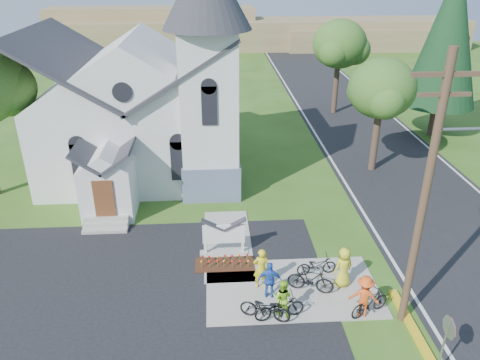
{
  "coord_description": "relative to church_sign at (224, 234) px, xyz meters",
  "views": [
    {
      "loc": [
        -1.59,
        -14.65,
        12.29
      ],
      "look_at": [
        -0.36,
        5.0,
        2.85
      ],
      "focal_mm": 35.0,
      "sensor_mm": 36.0,
      "label": 1
    }
  ],
  "objects": [
    {
      "name": "bike_4",
      "position": [
        3.86,
        -1.83,
        -0.53
      ],
      "size": [
        1.76,
        0.75,
        0.9
      ],
      "primitive_type": "imported",
      "rotation": [
        0.0,
        0.0,
        1.66
      ],
      "color": "black",
      "rests_on": "sidewalk"
    },
    {
      "name": "parking_lot",
      "position": [
        -5.8,
        -5.2,
        -1.02
      ],
      "size": [
        20.0,
        16.0,
        0.02
      ],
      "primitive_type": "cube",
      "color": "black",
      "rests_on": "ground"
    },
    {
      "name": "bike_1",
      "position": [
        3.38,
        -2.93,
        -0.41
      ],
      "size": [
        1.95,
        1.12,
        1.13
      ],
      "primitive_type": "imported",
      "rotation": [
        0.0,
        0.0,
        1.23
      ],
      "color": "black",
      "rests_on": "sidewalk"
    },
    {
      "name": "distant_hills",
      "position": [
        4.56,
        53.13,
        1.15
      ],
      "size": [
        61.0,
        10.0,
        5.6
      ],
      "color": "olive",
      "rests_on": "ground"
    },
    {
      "name": "sidewalk",
      "position": [
        2.7,
        -2.7,
        -1.0
      ],
      "size": [
        7.0,
        4.0,
        0.05
      ],
      "primitive_type": "cube",
      "color": "#99958B",
      "rests_on": "ground"
    },
    {
      "name": "cyclist_2",
      "position": [
        1.7,
        -3.16,
        -0.18
      ],
      "size": [
        0.98,
        0.52,
        1.6
      ],
      "primitive_type": "imported",
      "rotation": [
        0.0,
        0.0,
        3.0
      ],
      "color": "blue",
      "rests_on": "sidewalk"
    },
    {
      "name": "cyclist_0",
      "position": [
        1.43,
        -2.52,
        -0.07
      ],
      "size": [
        0.67,
        0.45,
        1.81
      ],
      "primitive_type": "imported",
      "rotation": [
        0.0,
        0.0,
        3.17
      ],
      "color": "yellow",
      "rests_on": "sidewalk"
    },
    {
      "name": "stop_sign",
      "position": [
        6.63,
        -7.4,
        0.75
      ],
      "size": [
        0.11,
        0.76,
        2.48
      ],
      "color": "gray",
      "rests_on": "ground"
    },
    {
      "name": "bike_0",
      "position": [
        1.92,
        -4.4,
        -0.47
      ],
      "size": [
        2.03,
        1.05,
        1.01
      ],
      "primitive_type": "imported",
      "rotation": [
        0.0,
        0.0,
        1.77
      ],
      "color": "black",
      "rests_on": "sidewalk"
    },
    {
      "name": "cyclist_1",
      "position": [
        2.05,
        -4.18,
        -0.21
      ],
      "size": [
        0.91,
        0.81,
        1.53
      ],
      "primitive_type": "imported",
      "rotation": [
        0.0,
        0.0,
        2.76
      ],
      "color": "#A0E72B",
      "rests_on": "sidewalk"
    },
    {
      "name": "flower_bed",
      "position": [
        0.0,
        -0.9,
        -0.99
      ],
      "size": [
        2.6,
        1.1,
        0.07
      ],
      "primitive_type": "cube",
      "color": "#381C0F",
      "rests_on": "ground"
    },
    {
      "name": "cyclist_3",
      "position": [
        5.08,
        -4.4,
        -0.12
      ],
      "size": [
        1.25,
        0.96,
        1.71
      ],
      "primitive_type": "imported",
      "rotation": [
        0.0,
        0.0,
        2.81
      ],
      "color": "#E84F19",
      "rests_on": "sidewalk"
    },
    {
      "name": "bike_2",
      "position": [
        1.39,
        -4.4,
        -0.47
      ],
      "size": [
        2.04,
        1.28,
        1.01
      ],
      "primitive_type": "imported",
      "rotation": [
        0.0,
        0.0,
        1.23
      ],
      "color": "black",
      "rests_on": "sidewalk"
    },
    {
      "name": "road",
      "position": [
        11.2,
        11.8,
        -1.02
      ],
      "size": [
        8.0,
        90.0,
        0.02
      ],
      "primitive_type": "cube",
      "color": "black",
      "rests_on": "ground"
    },
    {
      "name": "church_sign",
      "position": [
        0.0,
        0.0,
        0.0
      ],
      "size": [
        2.2,
        0.4,
        1.7
      ],
      "color": "#99958B",
      "rests_on": "ground"
    },
    {
      "name": "conifer",
      "position": [
        16.2,
        14.8,
        6.36
      ],
      "size": [
        5.2,
        5.2,
        12.4
      ],
      "color": "#38281F",
      "rests_on": "ground"
    },
    {
      "name": "tree_road_near",
      "position": [
        9.7,
        8.8,
        4.18
      ],
      "size": [
        4.0,
        4.0,
        7.05
      ],
      "color": "#38281F",
      "rests_on": "ground"
    },
    {
      "name": "bike_3",
      "position": [
        5.33,
        -4.4,
        -0.45
      ],
      "size": [
        1.8,
        1.19,
        1.05
      ],
      "primitive_type": "imported",
      "rotation": [
        0.0,
        0.0,
        2.01
      ],
      "color": "black",
      "rests_on": "sidewalk"
    },
    {
      "name": "cyclist_4",
      "position": [
        4.77,
        -2.62,
        -0.09
      ],
      "size": [
        1.0,
        0.82,
        1.77
      ],
      "primitive_type": "imported",
      "rotation": [
        0.0,
        0.0,
        3.49
      ],
      "color": "gold",
      "rests_on": "sidewalk"
    },
    {
      "name": "tree_road_mid",
      "position": [
        10.2,
        20.8,
        4.75
      ],
      "size": [
        4.4,
        4.4,
        7.8
      ],
      "color": "#38281F",
      "rests_on": "ground"
    },
    {
      "name": "utility_pole",
      "position": [
        6.56,
        -4.7,
        4.38
      ],
      "size": [
        3.45,
        0.28,
        10.0
      ],
      "color": "#442E22",
      "rests_on": "ground"
    },
    {
      "name": "church",
      "position": [
        -4.28,
        9.28,
        4.22
      ],
      "size": [
        12.35,
        12.0,
        13.0
      ],
      "color": "silver",
      "rests_on": "ground"
    },
    {
      "name": "ground",
      "position": [
        1.2,
        -3.2,
        -1.03
      ],
      "size": [
        120.0,
        120.0,
        0.0
      ],
      "primitive_type": "plane",
      "color": "#345718",
      "rests_on": "ground"
    }
  ]
}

